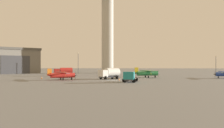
% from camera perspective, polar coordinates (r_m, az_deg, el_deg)
% --- Properties ---
extents(ground_plane, '(400.00, 400.00, 0.00)m').
position_cam_1_polar(ground_plane, '(67.20, 0.68, -3.55)').
color(ground_plane, slate).
extents(control_tower, '(11.11, 11.11, 45.80)m').
position_cam_1_polar(control_tower, '(127.66, -0.95, 9.74)').
color(control_tower, '#B2AD9E').
rests_on(control_tower, ground_plane).
extents(hangar, '(31.04, 31.11, 11.34)m').
position_cam_1_polar(hangar, '(131.13, -21.23, 0.66)').
color(hangar, '#6B665B').
rests_on(hangar, ground_plane).
extents(airplane_red, '(7.61, 9.45, 3.00)m').
position_cam_1_polar(airplane_red, '(70.93, -10.44, -2.23)').
color(airplane_red, red).
rests_on(airplane_red, ground_plane).
extents(airplane_green, '(8.27, 10.48, 3.14)m').
position_cam_1_polar(airplane_green, '(82.67, 7.42, -1.87)').
color(airplane_green, '#287A42').
rests_on(airplane_green, ground_plane).
extents(truck_flatbed_teal, '(3.66, 6.73, 2.42)m').
position_cam_1_polar(truck_flatbed_teal, '(61.58, 3.77, -2.76)').
color(truck_flatbed_teal, '#38383D').
rests_on(truck_flatbed_teal, ground_plane).
extents(truck_fuel_tanker_white, '(6.06, 5.67, 3.04)m').
position_cam_1_polar(truck_fuel_tanker_white, '(74.45, -0.49, -1.91)').
color(truck_fuel_tanker_white, '#38383D').
rests_on(truck_fuel_tanker_white, ground_plane).
extents(truck_fuel_tanker_red, '(6.61, 4.51, 2.89)m').
position_cam_1_polar(truck_fuel_tanker_red, '(95.72, -10.18, -1.52)').
color(truck_fuel_tanker_red, '#38383D').
rests_on(truck_fuel_tanker_red, ground_plane).
extents(car_orange, '(4.73, 2.97, 1.37)m').
position_cam_1_polar(car_orange, '(82.77, -9.88, -2.37)').
color(car_orange, orange).
rests_on(car_orange, ground_plane).
extents(light_post_west, '(0.44, 0.44, 9.28)m').
position_cam_1_polar(light_post_west, '(120.47, -7.14, 0.62)').
color(light_post_west, '#38383D').
rests_on(light_post_west, ground_plane).
extents(light_post_east, '(0.44, 0.44, 7.47)m').
position_cam_1_polar(light_post_east, '(114.74, 21.06, 0.18)').
color(light_post_east, '#38383D').
rests_on(light_post_east, ground_plane).
extents(traffic_cone_near_left, '(0.36, 0.36, 0.70)m').
position_cam_1_polar(traffic_cone_near_left, '(78.07, -14.60, -2.80)').
color(traffic_cone_near_left, black).
rests_on(traffic_cone_near_left, ground_plane).
extents(traffic_cone_near_right, '(0.36, 0.36, 0.64)m').
position_cam_1_polar(traffic_cone_near_right, '(68.70, 1.52, -3.21)').
color(traffic_cone_near_right, black).
rests_on(traffic_cone_near_right, ground_plane).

